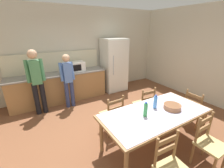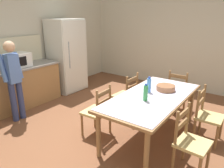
{
  "view_description": "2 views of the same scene",
  "coord_description": "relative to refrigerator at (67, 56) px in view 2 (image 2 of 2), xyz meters",
  "views": [
    {
      "loc": [
        -1.53,
        -2.42,
        2.21
      ],
      "look_at": [
        -0.05,
        0.15,
        1.1
      ],
      "focal_mm": 24.0,
      "sensor_mm": 36.0,
      "label": 1
    },
    {
      "loc": [
        -2.69,
        -2.17,
        2.07
      ],
      "look_at": [
        -0.06,
        -0.24,
        0.98
      ],
      "focal_mm": 35.0,
      "sensor_mm": 36.0,
      "label": 2
    }
  ],
  "objects": [
    {
      "name": "serving_bowl",
      "position": [
        -0.51,
        -3.01,
        -0.13
      ],
      "size": [
        0.32,
        0.32,
        0.09
      ],
      "color": "#9E6642",
      "rests_on": "dining_table"
    },
    {
      "name": "chair_side_near_right",
      "position": [
        -0.4,
        -3.71,
        -0.5
      ],
      "size": [
        0.43,
        0.41,
        0.91
      ],
      "rotation": [
        0.0,
        0.0,
        0.01
      ],
      "color": "olive",
      "rests_on": "ground"
    },
    {
      "name": "bottle_off_centre",
      "position": [
        -0.77,
        -2.82,
        -0.05
      ],
      "size": [
        0.07,
        0.07,
        0.27
      ],
      "color": "#4C8ED6",
      "rests_on": "dining_table"
    },
    {
      "name": "microwave",
      "position": [
        -1.41,
        0.02,
        0.12
      ],
      "size": [
        0.5,
        0.39,
        0.3
      ],
      "color": "white",
      "rests_on": "kitchen_counter"
    },
    {
      "name": "bottle_near_centre",
      "position": [
        -1.13,
        -2.94,
        -0.05
      ],
      "size": [
        0.07,
        0.07,
        0.27
      ],
      "color": "green",
      "rests_on": "dining_table"
    },
    {
      "name": "wall_back",
      "position": [
        -1.23,
        0.47,
        0.5
      ],
      "size": [
        6.52,
        0.12,
        2.9
      ],
      "primitive_type": "cube",
      "color": "beige",
      "rests_on": "ground"
    },
    {
      "name": "person_at_counter",
      "position": [
        -1.83,
        -0.5,
        -0.07
      ],
      "size": [
        0.39,
        0.27,
        1.56
      ],
      "rotation": [
        0.0,
        0.0,
        1.57
      ],
      "color": "navy",
      "rests_on": "ground"
    },
    {
      "name": "chair_head_end",
      "position": [
        0.44,
        -2.93,
        -0.5
      ],
      "size": [
        0.4,
        0.42,
        0.91
      ],
      "rotation": [
        0.0,
        0.0,
        1.58
      ],
      "color": "olive",
      "rests_on": "ground"
    },
    {
      "name": "ground_plane",
      "position": [
        -1.23,
        -2.19,
        -0.95
      ],
      "size": [
        8.32,
        8.32,
        0.0
      ],
      "primitive_type": "plane",
      "color": "brown"
    },
    {
      "name": "wall_right",
      "position": [
        2.03,
        -2.19,
        0.5
      ],
      "size": [
        0.12,
        5.2,
        2.9
      ],
      "primitive_type": "cube",
      "color": "beige",
      "rests_on": "ground"
    },
    {
      "name": "dining_table",
      "position": [
        -0.87,
        -2.94,
        -0.25
      ],
      "size": [
        2.06,
        1.0,
        0.77
      ],
      "rotation": [
        0.0,
        0.0,
        0.01
      ],
      "color": "olive",
      "rests_on": "ground"
    },
    {
      "name": "chair_side_far_left",
      "position": [
        -1.34,
        -2.17,
        -0.5
      ],
      "size": [
        0.44,
        0.42,
        0.91
      ],
      "rotation": [
        0.0,
        0.0,
        3.19
      ],
      "color": "olive",
      "rests_on": "ground"
    },
    {
      "name": "refrigerator",
      "position": [
        0.0,
        0.0,
        0.0
      ],
      "size": [
        0.83,
        0.73,
        1.89
      ],
      "color": "silver",
      "rests_on": "ground"
    },
    {
      "name": "chair_side_near_left",
      "position": [
        -1.32,
        -3.72,
        -0.5
      ],
      "size": [
        0.44,
        0.42,
        0.91
      ],
      "rotation": [
        0.0,
        0.0,
        -0.05
      ],
      "color": "olive",
      "rests_on": "ground"
    },
    {
      "name": "chair_side_far_right",
      "position": [
        -0.42,
        -2.16,
        -0.5
      ],
      "size": [
        0.44,
        0.42,
        0.91
      ],
      "rotation": [
        0.0,
        0.0,
        3.1
      ],
      "color": "olive",
      "rests_on": "ground"
    }
  ]
}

